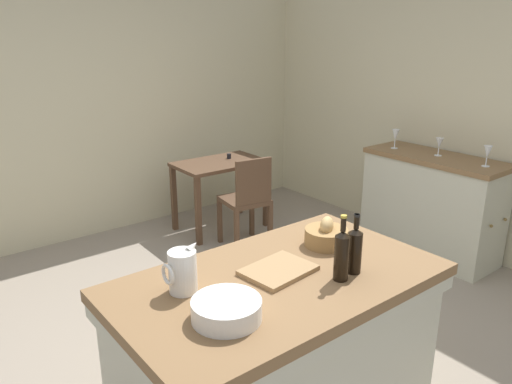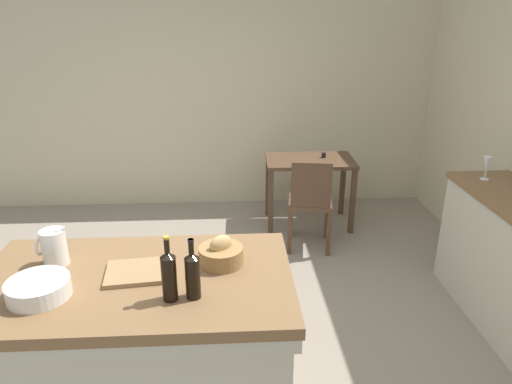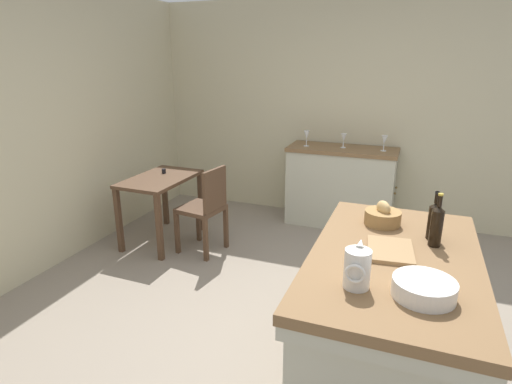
# 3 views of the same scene
# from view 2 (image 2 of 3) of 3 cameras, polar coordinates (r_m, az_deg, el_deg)

# --- Properties ---
(ground_plane) EXTENTS (6.76, 6.76, 0.00)m
(ground_plane) POSITION_cam_2_polar(r_m,az_deg,el_deg) (3.44, -7.27, -17.43)
(ground_plane) COLOR gray
(wall_back) EXTENTS (5.32, 0.12, 2.60)m
(wall_back) POSITION_cam_2_polar(r_m,az_deg,el_deg) (5.36, -6.21, 12.01)
(wall_back) COLOR beige
(wall_back) RESTS_ON ground
(island_table) EXTENTS (1.62, 0.94, 0.87)m
(island_table) POSITION_cam_2_polar(r_m,az_deg,el_deg) (2.73, -13.82, -17.22)
(island_table) COLOR brown
(island_table) RESTS_ON ground
(side_cabinet) EXTENTS (0.52, 1.26, 0.94)m
(side_cabinet) POSITION_cam_2_polar(r_m,az_deg,el_deg) (3.86, 28.58, -7.25)
(side_cabinet) COLOR brown
(side_cabinet) RESTS_ON ground
(writing_desk) EXTENTS (0.91, 0.58, 0.77)m
(writing_desk) POSITION_cam_2_polar(r_m,az_deg,el_deg) (4.88, 6.55, 2.71)
(writing_desk) COLOR #513826
(writing_desk) RESTS_ON ground
(wooden_chair) EXTENTS (0.46, 0.46, 0.91)m
(wooden_chair) POSITION_cam_2_polar(r_m,az_deg,el_deg) (4.37, 6.62, -1.11)
(wooden_chair) COLOR #513826
(wooden_chair) RESTS_ON ground
(pitcher) EXTENTS (0.17, 0.13, 0.24)m
(pitcher) POSITION_cam_2_polar(r_m,az_deg,el_deg) (2.72, -23.42, -6.17)
(pitcher) COLOR silver
(pitcher) RESTS_ON island_table
(wash_bowl) EXTENTS (0.29, 0.29, 0.09)m
(wash_bowl) POSITION_cam_2_polar(r_m,az_deg,el_deg) (2.48, -25.00, -10.64)
(wash_bowl) COLOR silver
(wash_bowl) RESTS_ON island_table
(bread_basket) EXTENTS (0.24, 0.24, 0.17)m
(bread_basket) POSITION_cam_2_polar(r_m,az_deg,el_deg) (2.53, -4.30, -7.54)
(bread_basket) COLOR olive
(bread_basket) RESTS_ON island_table
(cutting_board) EXTENTS (0.37, 0.29, 0.02)m
(cutting_board) POSITION_cam_2_polar(r_m,az_deg,el_deg) (2.53, -14.03, -9.43)
(cutting_board) COLOR #99754C
(cutting_board) RESTS_ON island_table
(wine_bottle_dark) EXTENTS (0.07, 0.07, 0.31)m
(wine_bottle_dark) POSITION_cam_2_polar(r_m,az_deg,el_deg) (2.23, -7.74, -9.91)
(wine_bottle_dark) COLOR black
(wine_bottle_dark) RESTS_ON island_table
(wine_bottle_amber) EXTENTS (0.07, 0.07, 0.33)m
(wine_bottle_amber) POSITION_cam_2_polar(r_m,az_deg,el_deg) (2.23, -10.57, -9.87)
(wine_bottle_amber) COLOR black
(wine_bottle_amber) RESTS_ON island_table
(wine_glass_middle) EXTENTS (0.07, 0.07, 0.18)m
(wine_glass_middle) POSITION_cam_2_polar(r_m,az_deg,el_deg) (3.95, 26.36, 3.09)
(wine_glass_middle) COLOR white
(wine_glass_middle) RESTS_ON side_cabinet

